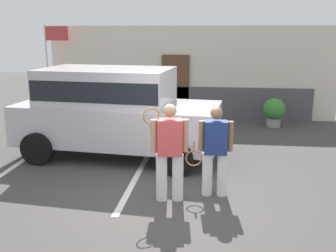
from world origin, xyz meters
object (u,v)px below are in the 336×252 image
object	(u,v)px
parked_suv	(114,108)
tennis_player_man	(169,151)
tennis_player_woman	(215,151)
flag_pole	(52,54)
potted_plant_by_porch	(274,111)

from	to	relation	value
parked_suv	tennis_player_man	distance (m)	2.83
tennis_player_woman	tennis_player_man	bearing A→B (deg)	18.46
parked_suv	flag_pole	distance (m)	5.06
potted_plant_by_porch	flag_pole	distance (m)	7.37
parked_suv	tennis_player_woman	bearing A→B (deg)	-35.51
parked_suv	flag_pole	world-z (taller)	flag_pole
tennis_player_woman	flag_pole	world-z (taller)	flag_pole
tennis_player_woman	potted_plant_by_porch	bearing A→B (deg)	-110.45
tennis_player_man	flag_pole	xyz separation A→B (m)	(-4.60, 6.27, 1.23)
tennis_player_woman	potted_plant_by_porch	xyz separation A→B (m)	(1.79, 5.44, -0.35)
tennis_player_man	potted_plant_by_porch	distance (m)	6.29
tennis_player_man	flag_pole	size ratio (longest dim) A/B	0.56
tennis_player_woman	flag_pole	xyz separation A→B (m)	(-5.38, 5.98, 1.28)
tennis_player_man	tennis_player_woman	xyz separation A→B (m)	(0.77, 0.29, -0.06)
flag_pole	potted_plant_by_porch	bearing A→B (deg)	-4.30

